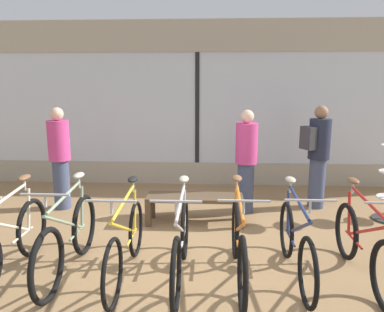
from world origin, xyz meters
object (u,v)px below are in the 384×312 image
object	(u,v)px
bicycle_center_left	(126,243)
bicycle_far_right	(364,247)
bicycle_left	(68,239)
customer_by_window	(318,154)
display_bench	(195,200)
customer_near_rack	(246,160)
bicycle_center	(181,245)
bicycle_center_right	(238,244)
bicycle_far_left	(10,242)
customer_mid_floor	(60,156)
bicycle_right	(296,244)

from	to	relation	value
bicycle_center_left	bicycle_far_right	size ratio (longest dim) A/B	1.00
bicycle_left	customer_by_window	bearing A→B (deg)	36.11
display_bench	customer_near_rack	bearing A→B (deg)	34.27
bicycle_center	display_bench	bearing A→B (deg)	87.69
bicycle_center	bicycle_far_right	bearing A→B (deg)	3.05
bicycle_center_left	bicycle_center	world-z (taller)	bicycle_center
bicycle_left	bicycle_center_right	bearing A→B (deg)	-0.98
bicycle_center	bicycle_left	bearing A→B (deg)	176.43
bicycle_far_left	display_bench	size ratio (longest dim) A/B	1.21
customer_by_window	customer_mid_floor	distance (m)	4.16
bicycle_center	customer_by_window	xyz separation A→B (m)	(2.01, 2.43, 0.51)
customer_near_rack	display_bench	bearing A→B (deg)	-145.73
bicycle_center_left	display_bench	world-z (taller)	bicycle_center_left
bicycle_center_right	bicycle_far_right	xyz separation A→B (m)	(1.29, 0.06, -0.02)
bicycle_far_left	bicycle_right	xyz separation A→B (m)	(3.02, 0.12, -0.00)
bicycle_left	bicycle_right	xyz separation A→B (m)	(2.41, 0.05, -0.01)
bicycle_left	bicycle_center_right	xyz separation A→B (m)	(1.81, -0.03, 0.00)
customer_by_window	display_bench	bearing A→B (deg)	-157.50
bicycle_left	bicycle_center_right	size ratio (longest dim) A/B	0.98
bicycle_far_left	customer_by_window	size ratio (longest dim) A/B	1.01
bicycle_center_left	customer_by_window	bearing A→B (deg)	42.69
bicycle_left	bicycle_far_right	distance (m)	3.10
bicycle_left	bicycle_far_right	world-z (taller)	bicycle_left
display_bench	customer_by_window	size ratio (longest dim) A/B	0.84
display_bench	bicycle_left	bearing A→B (deg)	-129.60
bicycle_right	bicycle_far_right	size ratio (longest dim) A/B	0.98
bicycle_far_left	customer_by_window	world-z (taller)	customer_by_window
display_bench	customer_mid_floor	size ratio (longest dim) A/B	0.85
bicycle_far_left	bicycle_center_left	world-z (taller)	bicycle_far_left
bicycle_right	customer_mid_floor	distance (m)	3.94
bicycle_center_left	customer_near_rack	size ratio (longest dim) A/B	1.05
bicycle_center_left	bicycle_center_right	size ratio (longest dim) A/B	0.96
bicycle_center_left	bicycle_far_left	bearing A→B (deg)	-178.28
display_bench	customer_by_window	distance (m)	2.18
bicycle_far_left	bicycle_left	bearing A→B (deg)	7.18
customer_by_window	customer_near_rack	bearing A→B (deg)	-166.64
customer_near_rack	customer_mid_floor	distance (m)	2.98
display_bench	bicycle_right	bearing A→B (deg)	-53.01
bicycle_far_right	customer_near_rack	xyz separation A→B (m)	(-1.04, 2.05, 0.48)
bicycle_center	display_bench	xyz separation A→B (m)	(0.07, 1.63, -0.05)
customer_mid_floor	bicycle_far_left	bearing A→B (deg)	-81.70
bicycle_right	display_bench	world-z (taller)	bicycle_right
display_bench	customer_by_window	xyz separation A→B (m)	(1.95, 0.81, 0.56)
bicycle_center_left	customer_mid_floor	xyz separation A→B (m)	(-1.55, 2.13, 0.49)
bicycle_center_right	bicycle_far_right	bearing A→B (deg)	2.46
bicycle_far_right	customer_by_window	bearing A→B (deg)	86.85
bicycle_far_left	display_bench	bearing A→B (deg)	40.78
bicycle_far_left	bicycle_center	world-z (taller)	bicycle_center
bicycle_left	display_bench	distance (m)	2.01
bicycle_left	customer_mid_floor	xyz separation A→B (m)	(-0.92, 2.09, 0.48)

